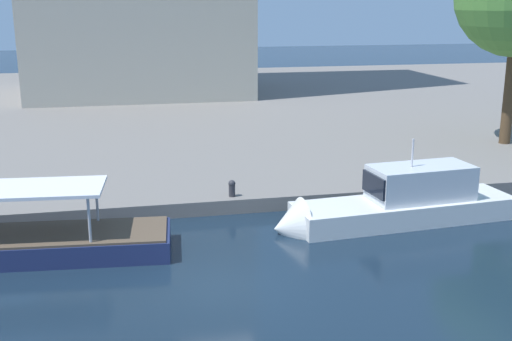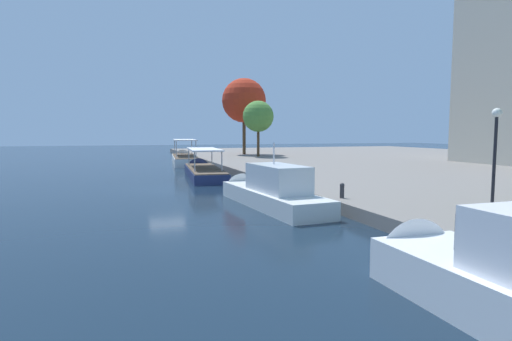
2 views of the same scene
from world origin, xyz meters
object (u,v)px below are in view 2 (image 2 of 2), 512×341
Objects in this scene: tour_boat_1 at (203,174)px; lamp_post at (495,159)px; tour_boat_0 at (184,160)px; mooring_bollard_1 at (342,190)px; tree_2 at (258,116)px; tree_1 at (246,101)px; motor_yacht_2 at (268,194)px; mooring_bollard_0 at (277,174)px.

lamp_post is at bearing -161.66° from tour_boat_1.
tour_boat_0 reaches higher than tour_boat_1.
tour_boat_0 is 35.90m from mooring_bollard_1.
tree_2 reaches higher than lamp_post.
tour_boat_1 is 1.12× the size of tree_1.
lamp_post is 51.40m from tree_1.
mooring_bollard_1 is (2.65, 3.14, 0.44)m from motor_yacht_2.
tour_boat_1 is at bearing -160.85° from mooring_bollard_0.
tree_1 reaches higher than motor_yacht_2.
motor_yacht_2 is at bearing -15.19° from tree_1.
lamp_post is at bearing -154.36° from motor_yacht_2.
tree_1 is (-34.98, 8.23, 8.02)m from mooring_bollard_0.
tour_boat_0 is 27.04m from mooring_bollard_0.
tour_boat_0 is 18.02× the size of mooring_bollard_1.
mooring_bollard_1 is at bearing -170.02° from tour_boat_0.
mooring_bollard_0 is at bearing -13.24° from tree_1.
lamp_post is (15.76, 2.65, 2.02)m from mooring_bollard_0.
tree_2 is (-43.87, 5.31, 3.32)m from lamp_post.
motor_yacht_2 is 14.30× the size of mooring_bollard_0.
tour_boat_1 is at bearing -177.24° from tour_boat_0.
tour_boat_0 is at bearing -83.49° from tree_2.
mooring_bollard_1 is at bearing -10.39° from tree_1.
tree_2 is at bearing -2.30° from tree_1.
tour_boat_1 is at bearing -169.04° from mooring_bollard_1.
lamp_post reaches higher than motor_yacht_2.
tour_boat_0 is at bearing -172.86° from lamp_post.
mooring_bollard_1 is at bearing -164.07° from tour_boat_1.
tree_2 is (-1.21, 10.65, 5.98)m from tour_boat_0.
motor_yacht_2 is 0.89× the size of tree_1.
tour_boat_0 is 19.34× the size of mooring_bollard_0.
tour_boat_0 is 16.93m from tour_boat_1.
tree_1 is at bearing 169.61° from mooring_bollard_1.
mooring_bollard_0 is at bearing -170.47° from lamp_post.
motor_yacht_2 reaches higher than mooring_bollard_0.
lamp_post reaches higher than mooring_bollard_1.
lamp_post is at bearing 19.70° from mooring_bollard_1.
tour_boat_0 is 1.07× the size of tour_boat_1.
motor_yacht_2 is 6.91m from mooring_bollard_0.
mooring_bollard_1 is (18.87, 3.65, 0.81)m from tour_boat_1.
mooring_bollard_1 is 45.31m from tree_1.
tree_1 is at bearing -20.11° from tour_boat_1.
lamp_post is at bearing -6.28° from tree_1.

